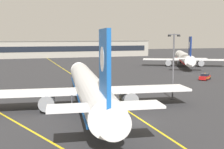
# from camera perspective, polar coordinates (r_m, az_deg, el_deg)

# --- Properties ---
(ground_plane) EXTENTS (400.00, 400.00, 0.00)m
(ground_plane) POSITION_cam_1_polar(r_m,az_deg,el_deg) (37.44, 5.18, -9.38)
(ground_plane) COLOR #2D2D30
(taxiway_centreline) EXTENTS (4.98, 179.95, 0.01)m
(taxiway_centreline) POSITION_cam_1_polar(r_m,az_deg,el_deg) (65.46, -4.92, -2.04)
(taxiway_centreline) COLOR yellow
(taxiway_centreline) RESTS_ON ground
(taxiway_lead_in_stripe) EXTENTS (24.01, 55.22, 0.01)m
(taxiway_lead_in_stripe) POSITION_cam_1_polar(r_m,az_deg,el_deg) (36.71, -17.10, -10.04)
(taxiway_lead_in_stripe) COLOR yellow
(taxiway_lead_in_stripe) RESTS_ON ground
(airliner_foreground) EXTENTS (32.34, 41.49, 11.65)m
(airliner_foreground) POSITION_cam_1_polar(r_m,az_deg,el_deg) (43.09, -4.73, -2.52)
(airliner_foreground) COLOR white
(airliner_foreground) RESTS_ON ground
(airliner_background) EXTENTS (29.23, 36.62, 10.99)m
(airliner_background) POSITION_cam_1_polar(r_m,az_deg,el_deg) (108.52, 14.27, 3.26)
(airliner_background) COLOR white
(airliner_background) RESTS_ON ground
(apron_lamp_post) EXTENTS (2.24, 0.90, 11.42)m
(apron_lamp_post) POSITION_cam_1_polar(r_m,az_deg,el_deg) (50.64, 12.17, 1.85)
(apron_lamp_post) COLOR #515156
(apron_lamp_post) RESTS_ON ground
(service_car_fifth) EXTENTS (4.41, 4.03, 1.79)m
(service_car_fifth) POSITION_cam_1_polar(r_m,az_deg,el_deg) (76.14, 18.10, -0.45)
(service_car_fifth) COLOR red
(service_car_fifth) RESTS_ON ground
(safety_cone_by_nose_gear) EXTENTS (0.44, 0.44, 0.55)m
(safety_cone_by_nose_gear) POSITION_cam_1_polar(r_m,az_deg,el_deg) (59.65, -8.25, -2.79)
(safety_cone_by_nose_gear) COLOR orange
(safety_cone_by_nose_gear) RESTS_ON ground
(terminal_building) EXTENTS (122.30, 12.40, 8.85)m
(terminal_building) POSITION_cam_1_polar(r_m,az_deg,el_deg) (155.49, -14.67, 4.94)
(terminal_building) COLOR #9E998E
(terminal_building) RESTS_ON ground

